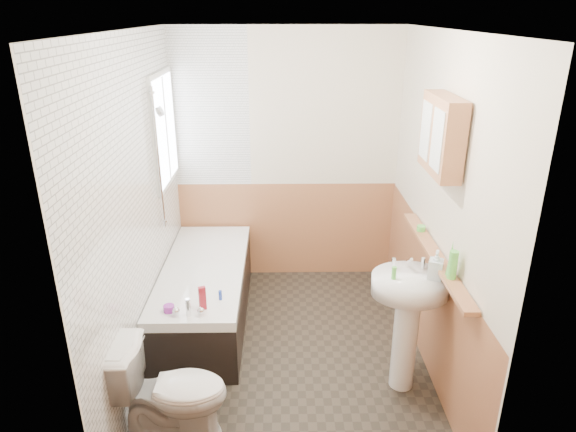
# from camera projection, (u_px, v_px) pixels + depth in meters

# --- Properties ---
(floor) EXTENTS (2.80, 2.80, 0.00)m
(floor) POSITION_uv_depth(u_px,v_px,m) (288.00, 352.00, 4.23)
(floor) COLOR black
(floor) RESTS_ON ground
(ceiling) EXTENTS (2.80, 2.80, 0.00)m
(ceiling) POSITION_uv_depth(u_px,v_px,m) (288.00, 30.00, 3.29)
(ceiling) COLOR white
(ceiling) RESTS_ON ground
(wall_back) EXTENTS (2.20, 0.02, 2.50)m
(wall_back) POSITION_uv_depth(u_px,v_px,m) (286.00, 159.00, 5.07)
(wall_back) COLOR beige
(wall_back) RESTS_ON ground
(wall_front) EXTENTS (2.20, 0.02, 2.50)m
(wall_front) POSITION_uv_depth(u_px,v_px,m) (293.00, 318.00, 2.45)
(wall_front) COLOR beige
(wall_front) RESTS_ON ground
(wall_left) EXTENTS (0.02, 2.80, 2.50)m
(wall_left) POSITION_uv_depth(u_px,v_px,m) (137.00, 212.00, 3.74)
(wall_left) COLOR beige
(wall_left) RESTS_ON ground
(wall_right) EXTENTS (0.02, 2.80, 2.50)m
(wall_right) POSITION_uv_depth(u_px,v_px,m) (439.00, 210.00, 3.77)
(wall_right) COLOR beige
(wall_right) RESTS_ON ground
(wainscot_right) EXTENTS (0.01, 2.80, 1.00)m
(wainscot_right) POSITION_uv_depth(u_px,v_px,m) (426.00, 298.00, 4.05)
(wainscot_right) COLOR #AF7148
(wainscot_right) RESTS_ON wall_right
(wainscot_back) EXTENTS (2.20, 0.01, 1.00)m
(wainscot_back) POSITION_uv_depth(u_px,v_px,m) (286.00, 230.00, 5.33)
(wainscot_back) COLOR #AF7148
(wainscot_back) RESTS_ON wall_back
(tile_cladding_left) EXTENTS (0.01, 2.80, 2.50)m
(tile_cladding_left) POSITION_uv_depth(u_px,v_px,m) (140.00, 212.00, 3.74)
(tile_cladding_left) COLOR white
(tile_cladding_left) RESTS_ON wall_left
(tile_return_back) EXTENTS (0.75, 0.01, 1.50)m
(tile_return_back) POSITION_uv_depth(u_px,v_px,m) (210.00, 109.00, 4.85)
(tile_return_back) COLOR white
(tile_return_back) RESTS_ON wall_back
(window) EXTENTS (0.03, 0.79, 0.99)m
(window) POSITION_uv_depth(u_px,v_px,m) (165.00, 129.00, 4.48)
(window) COLOR white
(window) RESTS_ON wall_left
(bathtub) EXTENTS (0.70, 1.75, 0.69)m
(bathtub) POSITION_uv_depth(u_px,v_px,m) (205.00, 293.00, 4.55)
(bathtub) COLOR black
(bathtub) RESTS_ON floor
(shower_riser) EXTENTS (0.10, 0.08, 1.18)m
(shower_riser) POSITION_uv_depth(u_px,v_px,m) (159.00, 148.00, 4.13)
(shower_riser) COLOR silver
(shower_riser) RESTS_ON wall_left
(toilet) EXTENTS (0.73, 0.42, 0.71)m
(toilet) POSITION_uv_depth(u_px,v_px,m) (171.00, 392.00, 3.27)
(toilet) COLOR white
(toilet) RESTS_ON floor
(sink) EXTENTS (0.54, 0.44, 1.04)m
(sink) POSITION_uv_depth(u_px,v_px,m) (408.00, 309.00, 3.62)
(sink) COLOR white
(sink) RESTS_ON floor
(pine_shelf) EXTENTS (0.10, 1.53, 0.03)m
(pine_shelf) POSITION_uv_depth(u_px,v_px,m) (435.00, 255.00, 3.64)
(pine_shelf) COLOR #AF7148
(pine_shelf) RESTS_ON wall_right
(medicine_cabinet) EXTENTS (0.15, 0.57, 0.52)m
(medicine_cabinet) POSITION_uv_depth(u_px,v_px,m) (442.00, 135.00, 3.39)
(medicine_cabinet) COLOR #AF7148
(medicine_cabinet) RESTS_ON wall_right
(foam_can) EXTENTS (0.06, 0.06, 0.19)m
(foam_can) POSITION_uv_depth(u_px,v_px,m) (453.00, 265.00, 3.27)
(foam_can) COLOR #59C647
(foam_can) RESTS_ON pine_shelf
(green_bottle) EXTENTS (0.06, 0.06, 0.24)m
(green_bottle) POSITION_uv_depth(u_px,v_px,m) (451.00, 258.00, 3.30)
(green_bottle) COLOR #59C647
(green_bottle) RESTS_ON pine_shelf
(black_jar) EXTENTS (0.08, 0.08, 0.04)m
(black_jar) POSITION_uv_depth(u_px,v_px,m) (421.00, 228.00, 4.00)
(black_jar) COLOR #59C647
(black_jar) RESTS_ON pine_shelf
(soap_bottle) EXTENTS (0.17, 0.23, 0.10)m
(soap_bottle) POSITION_uv_depth(u_px,v_px,m) (435.00, 272.00, 3.47)
(soap_bottle) COLOR silver
(soap_bottle) RESTS_ON sink
(clear_bottle) EXTENTS (0.03, 0.03, 0.09)m
(clear_bottle) POSITION_uv_depth(u_px,v_px,m) (394.00, 273.00, 3.46)
(clear_bottle) COLOR #59C647
(clear_bottle) RESTS_ON sink
(blue_gel) EXTENTS (0.06, 0.05, 0.19)m
(blue_gel) POSITION_uv_depth(u_px,v_px,m) (202.00, 298.00, 3.78)
(blue_gel) COLOR maroon
(blue_gel) RESTS_ON bathtub
(cream_jar) EXTENTS (0.10, 0.10, 0.05)m
(cream_jar) POSITION_uv_depth(u_px,v_px,m) (169.00, 308.00, 3.78)
(cream_jar) COLOR purple
(cream_jar) RESTS_ON bathtub
(orange_bottle) EXTENTS (0.03, 0.03, 0.08)m
(orange_bottle) POSITION_uv_depth(u_px,v_px,m) (220.00, 295.00, 3.93)
(orange_bottle) COLOR #19339E
(orange_bottle) RESTS_ON bathtub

